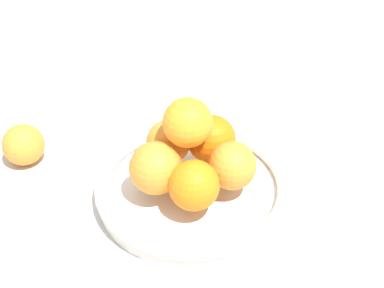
{
  "coord_description": "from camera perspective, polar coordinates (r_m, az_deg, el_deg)",
  "views": [
    {
      "loc": [
        0.3,
        0.54,
        0.59
      ],
      "look_at": [
        0.0,
        0.0,
        0.11
      ],
      "focal_mm": 50.0,
      "sensor_mm": 36.0,
      "label": 1
    }
  ],
  "objects": [
    {
      "name": "orange_pile",
      "position": [
        0.8,
        -0.06,
        -1.03
      ],
      "size": [
        0.19,
        0.18,
        0.14
      ],
      "color": "orange",
      "rests_on": "fruit_bowl"
    },
    {
      "name": "ground_plane",
      "position": [
        0.86,
        0.0,
        -5.6
      ],
      "size": [
        4.0,
        4.0,
        0.0
      ],
      "primitive_type": "plane",
      "color": "beige"
    },
    {
      "name": "fruit_bowl",
      "position": [
        0.84,
        0.0,
        -4.66
      ],
      "size": [
        0.3,
        0.3,
        0.04
      ],
      "color": "silver",
      "rests_on": "ground_plane"
    },
    {
      "name": "stray_orange",
      "position": [
        0.94,
        -17.54,
        -0.07
      ],
      "size": [
        0.07,
        0.07,
        0.07
      ],
      "primitive_type": "sphere",
      "color": "orange",
      "rests_on": "ground_plane"
    }
  ]
}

